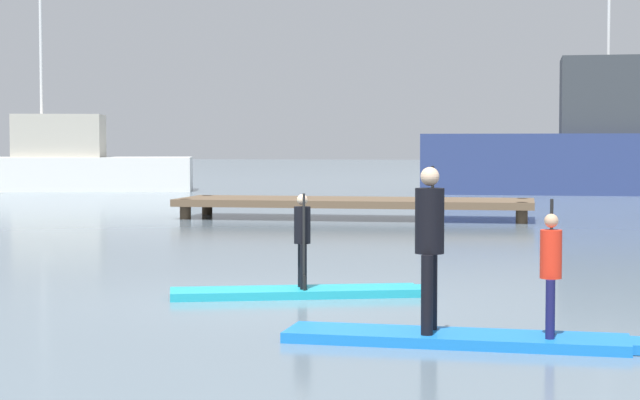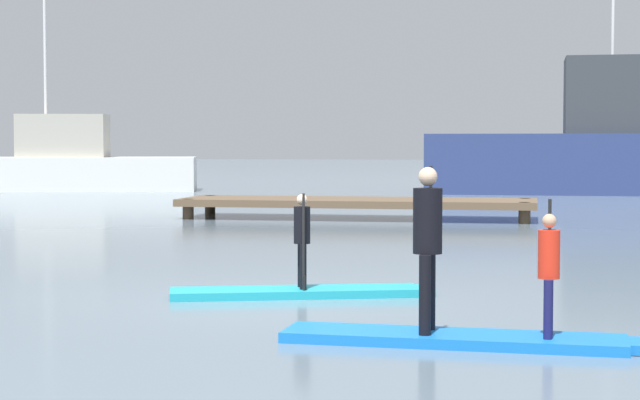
# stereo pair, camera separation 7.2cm
# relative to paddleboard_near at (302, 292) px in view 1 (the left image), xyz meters

# --- Properties ---
(ground_plane) EXTENTS (240.00, 240.00, 0.00)m
(ground_plane) POSITION_rel_paddleboard_near_xyz_m (-0.30, -0.69, -0.05)
(ground_plane) COLOR slate
(paddleboard_near) EXTENTS (3.28, 1.60, 0.10)m
(paddleboard_near) POSITION_rel_paddleboard_near_xyz_m (0.00, 0.00, 0.00)
(paddleboard_near) COLOR #1E9EB2
(paddleboard_near) RESTS_ON ground
(paddler_child_solo) EXTENTS (0.26, 0.39, 1.18)m
(paddler_child_solo) POSITION_rel_paddleboard_near_xyz_m (0.01, -0.01, 0.71)
(paddler_child_solo) COLOR black
(paddler_child_solo) RESTS_ON paddleboard_near
(paddleboard_far) EXTENTS (3.41, 0.85, 0.10)m
(paddleboard_far) POSITION_rel_paddleboard_near_xyz_m (2.14, -2.92, 0.00)
(paddleboard_far) COLOR blue
(paddleboard_far) RESTS_ON ground
(paddler_adult) EXTENTS (0.29, 0.50, 1.57)m
(paddler_adult) POSITION_rel_paddleboard_near_xyz_m (1.82, -2.90, 0.95)
(paddler_adult) COLOR black
(paddler_adult) RESTS_ON paddleboard_far
(paddler_child_front) EXTENTS (0.21, 0.40, 1.27)m
(paddler_child_front) POSITION_rel_paddleboard_near_xyz_m (2.95, -2.94, 0.69)
(paddler_child_front) COLOR #19194C
(paddler_child_front) RESTS_ON paddleboard_far
(fishing_boat_white_large) EXTENTS (13.54, 4.07, 13.50)m
(fishing_boat_white_large) POSITION_rel_paddleboard_near_xyz_m (5.98, 29.74, 1.83)
(fishing_boat_white_large) COLOR navy
(fishing_boat_white_large) RESTS_ON ground
(fishing_boat_green_midground) EXTENTS (10.39, 5.41, 9.64)m
(fishing_boat_green_midground) POSITION_rel_paddleboard_near_xyz_m (-15.51, 28.35, 1.03)
(fishing_boat_green_midground) COLOR silver
(fishing_boat_green_midground) RESTS_ON ground
(floating_dock) EXTENTS (8.91, 2.52, 0.50)m
(floating_dock) POSITION_rel_paddleboard_near_xyz_m (-1.52, 14.17, 0.36)
(floating_dock) COLOR brown
(floating_dock) RESTS_ON ground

